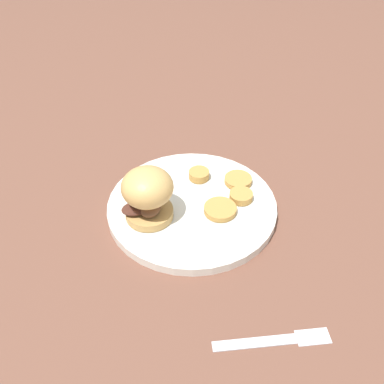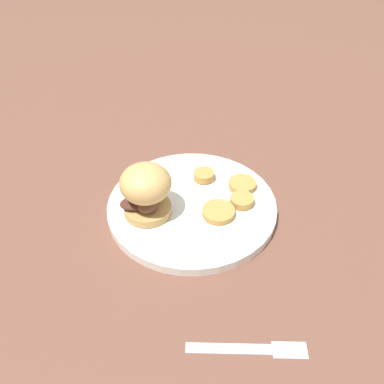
{
  "view_description": "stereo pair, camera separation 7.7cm",
  "coord_description": "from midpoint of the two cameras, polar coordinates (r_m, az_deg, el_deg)",
  "views": [
    {
      "loc": [
        -0.57,
        -0.11,
        0.55
      ],
      "look_at": [
        0.0,
        0.0,
        0.04
      ],
      "focal_mm": 42.0,
      "sensor_mm": 36.0,
      "label": 1
    },
    {
      "loc": [
        -0.55,
        -0.18,
        0.55
      ],
      "look_at": [
        0.0,
        0.0,
        0.04
      ],
      "focal_mm": 42.0,
      "sensor_mm": 36.0,
      "label": 2
    }
  ],
  "objects": [
    {
      "name": "ground_plane",
      "position": [
        0.79,
        -2.76,
        -2.45
      ],
      "size": [
        4.0,
        4.0,
        0.0
      ],
      "primitive_type": "plane",
      "color": "brown"
    },
    {
      "name": "dinner_plate",
      "position": [
        0.79,
        -2.78,
        -1.93
      ],
      "size": [
        0.3,
        0.3,
        0.02
      ],
      "color": "white",
      "rests_on": "ground_plane"
    },
    {
      "name": "sandwich",
      "position": [
        0.73,
        -8.67,
        -0.35
      ],
      "size": [
        0.09,
        0.09,
        0.09
      ],
      "color": "tan",
      "rests_on": "dinner_plate"
    },
    {
      "name": "potato_round_0",
      "position": [
        0.79,
        3.5,
        -0.62
      ],
      "size": [
        0.04,
        0.04,
        0.01
      ],
      "primitive_type": "cylinder",
      "color": "#BC8942",
      "rests_on": "dinner_plate"
    },
    {
      "name": "potato_round_1",
      "position": [
        0.82,
        3.25,
        1.42
      ],
      "size": [
        0.05,
        0.05,
        0.01
      ],
      "primitive_type": "cylinder",
      "color": "#BC8942",
      "rests_on": "dinner_plate"
    },
    {
      "name": "potato_round_2",
      "position": [
        0.83,
        -1.51,
        2.1
      ],
      "size": [
        0.04,
        0.04,
        0.01
      ],
      "primitive_type": "cylinder",
      "color": "#BC8942",
      "rests_on": "dinner_plate"
    },
    {
      "name": "potato_round_3",
      "position": [
        0.76,
        0.74,
        -2.34
      ],
      "size": [
        0.06,
        0.06,
        0.01
      ],
      "primitive_type": "cylinder",
      "color": "#BC8942",
      "rests_on": "dinner_plate"
    },
    {
      "name": "fork",
      "position": [
        0.64,
        6.8,
        -18.41
      ],
      "size": [
        0.06,
        0.16,
        0.0
      ],
      "color": "silver",
      "rests_on": "ground_plane"
    }
  ]
}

